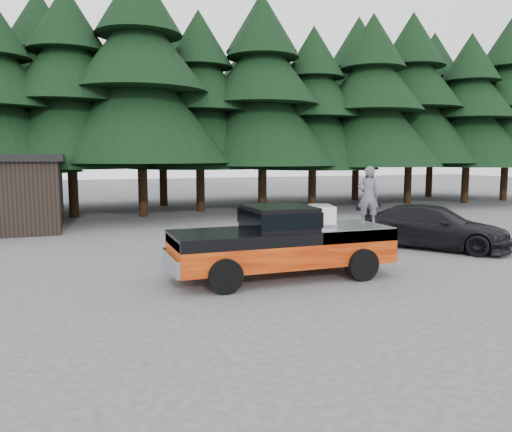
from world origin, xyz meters
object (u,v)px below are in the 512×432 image
object	(u,v)px
man_on_bed	(368,196)
parked_car	(433,227)
pickup_truck	(282,253)
air_compressor	(320,216)

from	to	relation	value
man_on_bed	parked_car	distance (m)	5.08
pickup_truck	parked_car	world-z (taller)	parked_car
pickup_truck	parked_car	bearing A→B (deg)	18.20
pickup_truck	parked_car	size ratio (longest dim) A/B	1.17
pickup_truck	man_on_bed	size ratio (longest dim) A/B	3.73
pickup_truck	air_compressor	bearing A→B (deg)	3.75
air_compressor	parked_car	size ratio (longest dim) A/B	0.15
air_compressor	man_on_bed	size ratio (longest dim) A/B	0.46
parked_car	man_on_bed	bearing A→B (deg)	172.70
air_compressor	man_on_bed	world-z (taller)	man_on_bed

